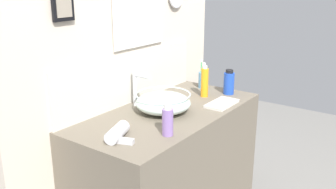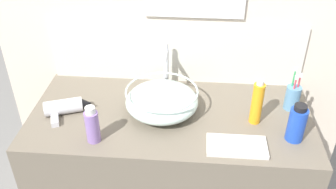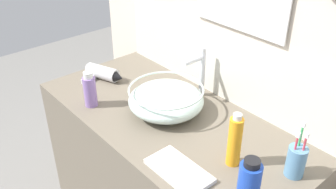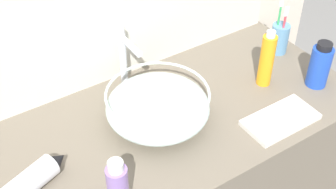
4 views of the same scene
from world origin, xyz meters
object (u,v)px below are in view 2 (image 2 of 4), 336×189
(faucet, at_px, (166,64))
(soap_dispenser, at_px, (92,125))
(hair_drier, at_px, (67,107))
(lotion_bottle, at_px, (297,124))
(toothbrush_cup, at_px, (292,97))
(hand_towel, at_px, (237,146))
(spray_bottle, at_px, (257,103))
(glass_bowl_sink, at_px, (162,101))

(faucet, xyz_separation_m, soap_dispenser, (-0.25, -0.40, -0.06))
(hair_drier, height_order, lotion_bottle, lotion_bottle)
(faucet, height_order, hair_drier, faucet)
(faucet, distance_m, toothbrush_cup, 0.58)
(soap_dispenser, xyz_separation_m, hand_towel, (0.55, 0.00, -0.07))
(hand_towel, bearing_deg, spray_bottle, 63.71)
(spray_bottle, xyz_separation_m, hand_towel, (-0.08, -0.17, -0.09))
(glass_bowl_sink, bearing_deg, hand_towel, -33.97)
(hand_towel, bearing_deg, hair_drier, 167.05)
(toothbrush_cup, height_order, lotion_bottle, toothbrush_cup)
(toothbrush_cup, distance_m, spray_bottle, 0.20)
(hair_drier, height_order, hand_towel, hair_drier)
(spray_bottle, relative_size, hand_towel, 0.88)
(toothbrush_cup, distance_m, hand_towel, 0.38)
(glass_bowl_sink, bearing_deg, soap_dispenser, -139.70)
(faucet, bearing_deg, hand_towel, -52.37)
(lotion_bottle, bearing_deg, glass_bowl_sink, 165.78)
(toothbrush_cup, bearing_deg, hand_towel, -131.95)
(faucet, relative_size, hand_towel, 0.99)
(hair_drier, xyz_separation_m, lotion_bottle, (0.94, -0.09, 0.05))
(glass_bowl_sink, relative_size, toothbrush_cup, 1.55)
(toothbrush_cup, relative_size, spray_bottle, 0.99)
(spray_bottle, bearing_deg, soap_dispenser, -164.84)
(faucet, xyz_separation_m, spray_bottle, (0.39, -0.23, -0.04))
(toothbrush_cup, bearing_deg, faucet, 168.14)
(glass_bowl_sink, height_order, hair_drier, glass_bowl_sink)
(faucet, distance_m, hair_drier, 0.48)
(toothbrush_cup, relative_size, lotion_bottle, 1.24)
(hair_drier, bearing_deg, faucet, 29.94)
(hair_drier, relative_size, spray_bottle, 1.04)
(soap_dispenser, bearing_deg, hand_towel, 0.23)
(hair_drier, distance_m, spray_bottle, 0.80)
(soap_dispenser, height_order, lotion_bottle, lotion_bottle)
(hair_drier, xyz_separation_m, toothbrush_cup, (0.97, 0.12, 0.03))
(hair_drier, height_order, soap_dispenser, soap_dispenser)
(lotion_bottle, bearing_deg, hair_drier, 174.39)
(glass_bowl_sink, distance_m, soap_dispenser, 0.32)
(spray_bottle, relative_size, soap_dispenser, 1.28)
(faucet, height_order, toothbrush_cup, faucet)
(glass_bowl_sink, distance_m, lotion_bottle, 0.55)
(spray_bottle, bearing_deg, faucet, 149.81)
(toothbrush_cup, distance_m, lotion_bottle, 0.21)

